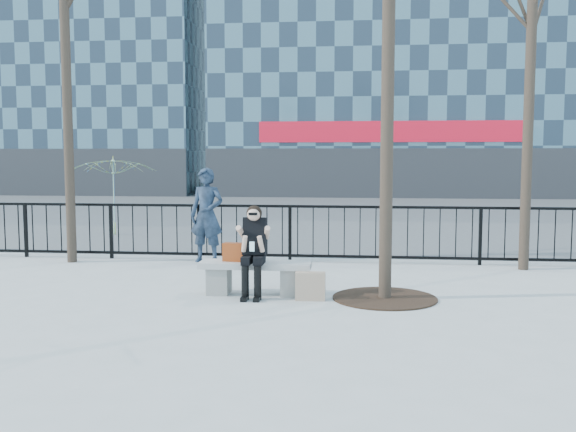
# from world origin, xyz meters

# --- Properties ---
(ground) EXTENTS (120.00, 120.00, 0.00)m
(ground) POSITION_xyz_m (0.00, 0.00, 0.00)
(ground) COLOR #9F9F9A
(ground) RESTS_ON ground
(street_surface) EXTENTS (60.00, 23.00, 0.01)m
(street_surface) POSITION_xyz_m (0.00, 15.00, 0.00)
(street_surface) COLOR #474747
(street_surface) RESTS_ON ground
(railing) EXTENTS (14.00, 0.06, 1.10)m
(railing) POSITION_xyz_m (0.00, 3.00, 0.55)
(railing) COLOR black
(railing) RESTS_ON ground
(tree_left) EXTENTS (2.80, 2.80, 6.50)m
(tree_left) POSITION_xyz_m (-4.00, 2.50, 4.86)
(tree_left) COLOR black
(tree_left) RESTS_ON ground
(tree_grate) EXTENTS (1.50, 1.50, 0.02)m
(tree_grate) POSITION_xyz_m (1.90, -0.10, 0.01)
(tree_grate) COLOR black
(tree_grate) RESTS_ON ground
(bench_main) EXTENTS (1.65, 0.46, 0.49)m
(bench_main) POSITION_xyz_m (0.00, 0.00, 0.30)
(bench_main) COLOR slate
(bench_main) RESTS_ON ground
(seated_woman) EXTENTS (0.50, 0.64, 1.34)m
(seated_woman) POSITION_xyz_m (0.00, -0.16, 0.67)
(seated_woman) COLOR black
(seated_woman) RESTS_ON ground
(handbag) EXTENTS (0.35, 0.19, 0.27)m
(handbag) POSITION_xyz_m (-0.32, 0.02, 0.63)
(handbag) COLOR #923612
(handbag) RESTS_ON bench_main
(shopping_bag) EXTENTS (0.43, 0.16, 0.40)m
(shopping_bag) POSITION_xyz_m (0.84, -0.29, 0.20)
(shopping_bag) COLOR tan
(shopping_bag) RESTS_ON ground
(standing_man) EXTENTS (0.73, 0.54, 1.82)m
(standing_man) POSITION_xyz_m (-1.40, 2.80, 0.91)
(standing_man) COLOR black
(standing_man) RESTS_ON ground
(vendor_umbrella) EXTENTS (2.42, 2.46, 2.05)m
(vendor_umbrella) POSITION_xyz_m (-4.77, 6.61, 1.03)
(vendor_umbrella) COLOR yellow
(vendor_umbrella) RESTS_ON ground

